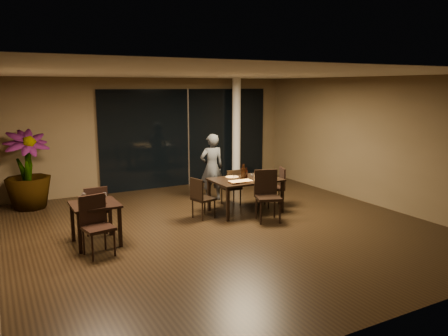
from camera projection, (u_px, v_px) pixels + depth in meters
ground at (223, 228)px, 8.66m from camera, size 8.00×8.00×0.00m
wall_back at (153, 134)px, 11.89m from camera, size 8.00×0.10×3.00m
wall_front at (393, 202)px, 4.88m from camera, size 8.00×0.10×3.00m
wall_right at (374, 141)px, 10.28m from camera, size 0.10×8.00×3.00m
ceiling at (223, 73)px, 8.11m from camera, size 8.00×8.00×0.04m
window_panel at (188, 138)px, 12.31m from camera, size 5.00×0.06×2.70m
column at (236, 131)px, 12.66m from camera, size 0.24×0.24×3.00m
main_table at (245, 182)px, 9.70m from camera, size 1.50×1.00×0.75m
side_table at (95, 210)px, 7.69m from camera, size 0.80×0.80×0.75m
chair_main_far at (233, 185)px, 10.23m from camera, size 0.41×0.41×0.87m
chair_main_near at (267, 193)px, 9.11m from camera, size 0.62×0.62×1.05m
chair_main_left at (201, 196)px, 9.20m from camera, size 0.49×0.49×0.88m
chair_main_right at (277, 185)px, 10.17m from camera, size 0.54×0.54×0.91m
chair_side_far at (95, 207)px, 8.25m from camera, size 0.45×0.45×0.93m
chair_side_near at (96, 222)px, 7.24m from camera, size 0.54×0.54×1.00m
diner at (212, 167)px, 10.65m from camera, size 0.58×0.41×1.65m
potted_plant at (27, 170)px, 9.93m from camera, size 1.18×1.18×1.80m
pizza_board_left at (241, 182)px, 9.32m from camera, size 0.53×0.34×0.01m
pizza_board_right at (265, 178)px, 9.71m from camera, size 0.55×0.42×0.01m
oblong_pizza_left at (241, 181)px, 9.32m from camera, size 0.49×0.25×0.02m
oblong_pizza_right at (265, 178)px, 9.71m from camera, size 0.53×0.42×0.02m
round_pizza at (232, 177)px, 9.82m from camera, size 0.28×0.28×0.01m
bottle_a at (244, 172)px, 9.65m from camera, size 0.07×0.07×0.33m
bottle_b at (246, 173)px, 9.72m from camera, size 0.05×0.05×0.25m
bottle_c at (242, 172)px, 9.70m from camera, size 0.07×0.07×0.31m
tumbler_left at (235, 177)px, 9.66m from camera, size 0.07×0.07×0.09m
tumbler_right at (253, 175)px, 9.88m from camera, size 0.07×0.07×0.08m
napkin_near at (270, 177)px, 9.88m from camera, size 0.20×0.14×0.01m
napkin_far at (262, 175)px, 10.12m from camera, size 0.20×0.13×0.01m
wine_glass_a at (84, 198)px, 7.65m from camera, size 0.08×0.08×0.19m
wine_glass_b at (105, 198)px, 7.64m from camera, size 0.08×0.08×0.19m
side_napkin at (99, 206)px, 7.48m from camera, size 0.20×0.14×0.01m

